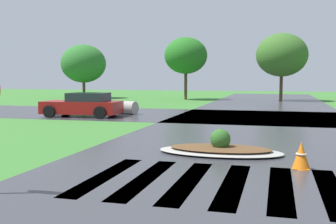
{
  "coord_description": "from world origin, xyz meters",
  "views": [
    {
      "loc": [
        0.8,
        -2.97,
        2.09
      ],
      "look_at": [
        -2.23,
        8.25,
        1.1
      ],
      "focal_mm": 43.48,
      "sensor_mm": 36.0,
      "label": 1
    }
  ],
  "objects_px": {
    "drainage_pipe_stack": "(125,108)",
    "car_white_sedan": "(83,105)",
    "median_island": "(220,149)",
    "traffic_cone": "(301,156)"
  },
  "relations": [
    {
      "from": "drainage_pipe_stack",
      "to": "car_white_sedan",
      "type": "bearing_deg",
      "value": -129.84
    },
    {
      "from": "median_island",
      "to": "traffic_cone",
      "type": "height_order",
      "value": "median_island"
    },
    {
      "from": "median_island",
      "to": "drainage_pipe_stack",
      "type": "xyz_separation_m",
      "value": [
        -6.88,
        10.61,
        0.23
      ]
    },
    {
      "from": "car_white_sedan",
      "to": "drainage_pipe_stack",
      "type": "xyz_separation_m",
      "value": [
        1.63,
        1.95,
        -0.24
      ]
    },
    {
      "from": "car_white_sedan",
      "to": "traffic_cone",
      "type": "relative_size",
      "value": 6.61
    },
    {
      "from": "drainage_pipe_stack",
      "to": "traffic_cone",
      "type": "distance_m",
      "value": 14.97
    },
    {
      "from": "car_white_sedan",
      "to": "traffic_cone",
      "type": "height_order",
      "value": "car_white_sedan"
    },
    {
      "from": "median_island",
      "to": "drainage_pipe_stack",
      "type": "bearing_deg",
      "value": 122.98
    },
    {
      "from": "car_white_sedan",
      "to": "median_island",
      "type": "bearing_deg",
      "value": 131.18
    },
    {
      "from": "drainage_pipe_stack",
      "to": "traffic_cone",
      "type": "relative_size",
      "value": 2.4
    }
  ]
}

